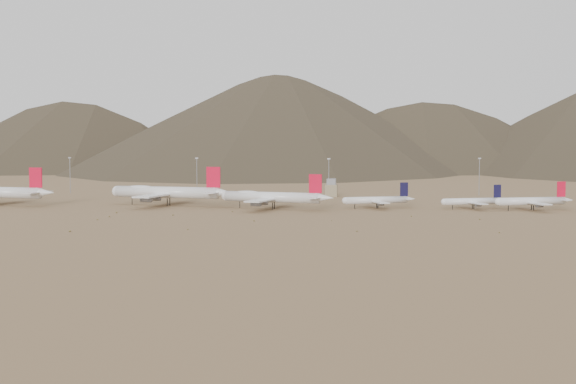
# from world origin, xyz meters

# --- Properties ---
(ground) EXTENTS (3000.00, 3000.00, 0.00)m
(ground) POSITION_xyz_m (0.00, 0.00, 0.00)
(ground) COLOR #A17C53
(ground) RESTS_ON ground
(mountain_ridge) EXTENTS (4400.00, 1000.00, 300.00)m
(mountain_ridge) POSITION_xyz_m (0.00, 900.00, 150.00)
(mountain_ridge) COLOR brown
(mountain_ridge) RESTS_ON ground
(widebody_centre) EXTENTS (75.03, 58.52, 22.43)m
(widebody_centre) POSITION_xyz_m (-58.10, 36.81, 7.73)
(widebody_centre) COLOR white
(widebody_centre) RESTS_ON ground
(widebody_east) EXTENTS (63.79, 50.20, 19.27)m
(widebody_east) POSITION_xyz_m (4.86, 22.14, 6.65)
(widebody_east) COLOR white
(widebody_east) RESTS_ON ground
(narrowbody_a) EXTENTS (40.42, 30.30, 14.03)m
(narrowbody_a) POSITION_xyz_m (61.49, 35.06, 4.55)
(narrowbody_a) COLOR white
(narrowbody_a) RESTS_ON ground
(narrowbody_b) EXTENTS (37.51, 28.13, 13.04)m
(narrowbody_b) POSITION_xyz_m (112.93, 37.78, 4.23)
(narrowbody_b) COLOR white
(narrowbody_b) RESTS_ON ground
(narrowbody_c) EXTENTS (43.88, 32.78, 15.12)m
(narrowbody_c) POSITION_xyz_m (143.43, 34.36, 4.91)
(narrowbody_c) COLOR white
(narrowbody_c) RESTS_ON ground
(control_tower) EXTENTS (8.00, 8.00, 12.00)m
(control_tower) POSITION_xyz_m (30.00, 120.00, 5.32)
(control_tower) COLOR gray
(control_tower) RESTS_ON ground
(mast_far_west) EXTENTS (2.00, 0.60, 25.70)m
(mast_far_west) POSITION_xyz_m (-157.27, 128.30, 14.20)
(mast_far_west) COLOR gray
(mast_far_west) RESTS_ON ground
(mast_west) EXTENTS (2.00, 0.60, 25.70)m
(mast_west) POSITION_xyz_m (-63.89, 126.13, 14.20)
(mast_west) COLOR gray
(mast_west) RESTS_ON ground
(mast_centre) EXTENTS (2.00, 0.60, 25.70)m
(mast_centre) POSITION_xyz_m (28.31, 118.96, 14.20)
(mast_centre) COLOR gray
(mast_centre) RESTS_ON ground
(mast_east) EXTENTS (2.00, 0.60, 25.70)m
(mast_east) POSITION_xyz_m (129.74, 145.57, 14.20)
(mast_east) COLOR gray
(mast_east) RESTS_ON ground
(desert_scrub) EXTENTS (405.84, 182.28, 0.75)m
(desert_scrub) POSITION_xyz_m (-13.86, -62.76, 0.28)
(desert_scrub) COLOR olive
(desert_scrub) RESTS_ON ground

